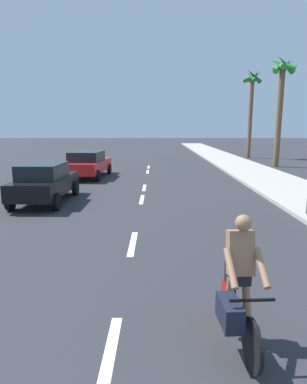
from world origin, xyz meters
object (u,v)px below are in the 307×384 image
palm_tree_distant (252,94)px  palm_tree_far (281,86)px  parked_car_red (88,163)px  parked_car_black (45,182)px  cyclist (238,288)px

palm_tree_distant → palm_tree_far: bearing=-89.7°
parked_car_red → palm_tree_far: bearing=26.1°
parked_car_black → parked_car_red: 6.70m
cyclist → parked_car_red: 16.14m
parked_car_black → cyclist: bearing=-57.1°
parked_car_red → cyclist: bearing=-67.9°
palm_tree_distant → cyclist: bearing=-105.8°
palm_tree_far → parked_car_red: bearing=-157.1°
parked_car_black → parked_car_red: size_ratio=0.86×
parked_car_black → parked_car_red: bearing=87.6°
palm_tree_far → cyclist: bearing=-111.1°
cyclist → parked_car_red: cyclist is taller
cyclist → parked_car_red: size_ratio=0.39×
cyclist → palm_tree_far: bearing=-114.6°
parked_car_red → palm_tree_distant: bearing=47.8°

